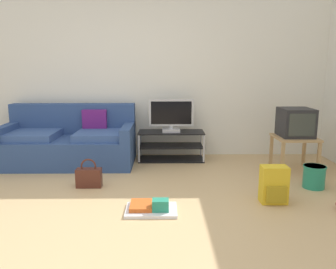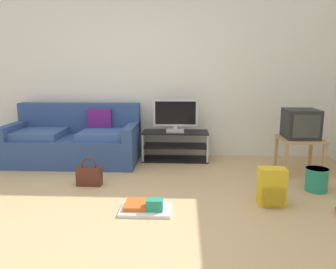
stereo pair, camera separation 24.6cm
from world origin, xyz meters
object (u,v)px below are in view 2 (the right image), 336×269
flat_tv (175,116)px  crt_tv (301,124)px  floor_tray (145,207)px  side_table (300,143)px  handbag (89,175)px  cleaning_bucket (317,179)px  backpack (272,187)px  couch (75,141)px  tv_stand (175,146)px

flat_tv → crt_tv: size_ratio=1.50×
flat_tv → floor_tray: bearing=-97.2°
side_table → floor_tray: (-1.91, -1.36, -0.36)m
side_table → handbag: size_ratio=1.55×
flat_tv → side_table: flat_tv is taller
handbag → cleaning_bucket: (2.65, -0.06, 0.02)m
flat_tv → backpack: size_ratio=1.69×
cleaning_bucket → floor_tray: 2.01m
backpack → floor_tray: backpack is taller
couch → tv_stand: 1.51m
side_table → crt_tv: 0.27m
tv_stand → cleaning_bucket: (1.65, -1.27, -0.08)m
tv_stand → flat_tv: (0.00, -0.02, 0.46)m
flat_tv → handbag: flat_tv is taller
flat_tv → cleaning_bucket: bearing=-37.1°
tv_stand → side_table: 1.78m
crt_tv → floor_tray: size_ratio=0.88×
flat_tv → handbag: size_ratio=1.92×
flat_tv → tv_stand: bearing=90.0°
floor_tray → flat_tv: bearing=82.8°
tv_stand → backpack: bearing=-58.9°
handbag → floor_tray: (0.76, -0.72, -0.08)m
crt_tv → side_table: bearing=-90.0°
flat_tv → cleaning_bucket: flat_tv is taller
couch → floor_tray: bearing=-54.5°
backpack → couch: bearing=160.4°
tv_stand → crt_tv: 1.82m
flat_tv → floor_tray: 2.03m
tv_stand → backpack: size_ratio=2.52×
backpack → floor_tray: 1.30m
tv_stand → side_table: (1.67, -0.57, 0.18)m
couch → tv_stand: (1.50, 0.17, -0.09)m
side_table → backpack: size_ratio=1.36×
crt_tv → cleaning_bucket: crt_tv is taller
side_table → floor_tray: size_ratio=1.07×
cleaning_bucket → backpack: bearing=-144.5°
couch → backpack: bearing=-31.3°
handbag → crt_tv: bearing=13.9°
couch → flat_tv: flat_tv is taller
flat_tv → crt_tv: (1.67, -0.53, -0.02)m
backpack → cleaning_bucket: bearing=47.2°
cleaning_bucket → floor_tray: (-1.89, -0.66, -0.10)m
side_table → handbag: side_table is taller
flat_tv → couch: bearing=-174.3°
side_table → cleaning_bucket: side_table is taller
tv_stand → handbag: bearing=-129.5°
tv_stand → floor_tray: 1.95m
tv_stand → handbag: size_ratio=2.87×
couch → flat_tv: bearing=5.7°
flat_tv → crt_tv: flat_tv is taller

